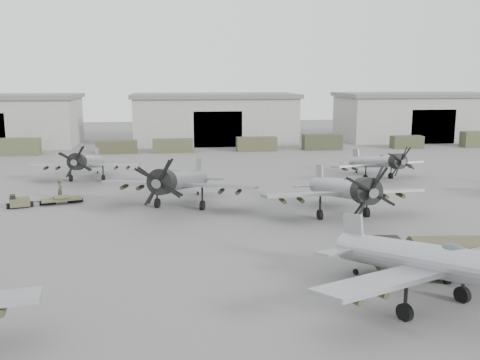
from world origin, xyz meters
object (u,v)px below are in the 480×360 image
Objects in this scene: aircraft_mid_2 at (345,189)px; aircraft_far_0 at (86,162)px; ground_crew at (60,189)px; aircraft_mid_1 at (179,181)px; aircraft_far_1 at (380,162)px; tug_trailer at (36,201)px; fuel_tanker at (430,254)px; aircraft_near_1 at (440,263)px.

aircraft_far_0 is (-23.73, 19.27, -0.29)m from aircraft_mid_2.
aircraft_mid_2 is at bearing -113.67° from ground_crew.
ground_crew is (-1.17, -8.78, -1.24)m from aircraft_far_0.
aircraft_mid_1 reaches higher than ground_crew.
aircraft_far_1 is 1.80× the size of tug_trailer.
aircraft_far_1 reaches higher than ground_crew.
aircraft_far_0 reaches higher than aircraft_far_1.
aircraft_mid_1 is 14.49m from aircraft_mid_2.
aircraft_mid_2 reaches higher than fuel_tanker.
aircraft_near_1 reaches higher than aircraft_mid_2.
aircraft_mid_2 is 30.57m from aircraft_far_0.
ground_crew reaches higher than tug_trailer.
ground_crew is at bearing 173.36° from aircraft_mid_1.
fuel_tanker is at bearing -133.91° from ground_crew.
tug_trailer is 3.27× the size of ground_crew.
fuel_tanker is 1.05× the size of tug_trailer.
aircraft_mid_1 reaches higher than aircraft_mid_2.
aircraft_far_0 is 33.28m from aircraft_far_1.
fuel_tanker is (14.32, -18.50, -1.13)m from aircraft_mid_1.
aircraft_mid_2 reaches higher than ground_crew.
fuel_tanker is at bearing 45.57° from aircraft_near_1.
aircraft_far_1 is 36.93m from tug_trailer.
aircraft_mid_2 reaches higher than aircraft_far_1.
aircraft_mid_1 is 23.42m from fuel_tanker.
aircraft_far_0 is (-10.14, 14.24, -0.35)m from aircraft_mid_1.
tug_trailer is (-27.27, 21.22, -0.96)m from fuel_tanker.
fuel_tanker is 3.44× the size of ground_crew.
aircraft_far_0 is at bearing 132.53° from fuel_tanker.
aircraft_mid_2 is 27.72m from tug_trailer.
aircraft_near_1 is 37.19m from ground_crew.
aircraft_far_0 is 11.99m from tug_trailer.
aircraft_mid_2 is (13.59, -5.02, -0.06)m from aircraft_mid_1.
ground_crew is (-23.82, 28.52, -1.59)m from aircraft_near_1.
aircraft_near_1 reaches higher than aircraft_mid_1.
aircraft_near_1 reaches higher than aircraft_far_0.
fuel_tanker is (-8.68, -29.56, -0.62)m from aircraft_far_1.
aircraft_near_1 is 5.03m from fuel_tanker.
aircraft_mid_1 is (-12.51, 23.05, -0.00)m from aircraft_near_1.
tug_trailer is (-12.95, 2.72, -2.08)m from aircraft_mid_1.
aircraft_mid_2 is 1.13× the size of aircraft_far_0.
aircraft_far_0 is at bearing 136.84° from aircraft_mid_2.
aircraft_mid_1 reaches higher than aircraft_far_0.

